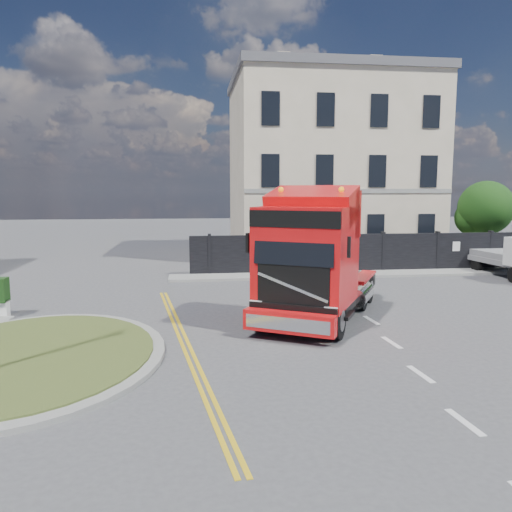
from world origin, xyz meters
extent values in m
plane|color=#424244|center=(0.00, 0.00, 0.00)|extent=(120.00, 120.00, 0.00)
cylinder|color=gray|center=(-7.00, -3.00, 0.06)|extent=(6.80, 6.80, 0.12)
cylinder|color=#37451B|center=(-7.00, -3.00, 0.14)|extent=(6.20, 6.20, 0.05)
cube|color=black|center=(6.00, 9.00, 1.00)|extent=(18.00, 0.25, 2.00)
cube|color=beige|center=(6.00, 16.50, 5.50)|extent=(12.00, 10.00, 11.00)
cube|color=#515257|center=(6.00, 16.50, 11.25)|extent=(12.30, 10.30, 0.50)
cube|color=beige|center=(3.00, 16.50, 12.00)|extent=(0.80, 0.80, 1.60)
cube|color=beige|center=(9.00, 16.50, 12.00)|extent=(0.80, 0.80, 1.60)
cylinder|color=#382619|center=(14.50, 12.00, 1.20)|extent=(0.24, 0.24, 2.40)
sphere|color=black|center=(14.50, 12.00, 3.20)|extent=(3.20, 3.20, 3.20)
sphere|color=black|center=(14.00, 12.40, 2.60)|extent=(2.20, 2.20, 2.20)
cube|color=gray|center=(6.00, 8.10, 0.06)|extent=(20.00, 1.60, 0.12)
cube|color=black|center=(1.55, 0.65, 0.80)|extent=(5.55, 7.09, 0.48)
cube|color=red|center=(0.64, -0.97, 2.28)|extent=(3.66, 3.70, 2.97)
cube|color=red|center=(1.18, 0.00, 3.50)|extent=(2.78, 2.14, 1.48)
cube|color=black|center=(-0.03, -2.15, 2.70)|extent=(2.06, 1.20, 1.11)
cube|color=red|center=(-0.20, -2.44, 0.58)|extent=(2.49, 1.63, 0.58)
cylinder|color=black|center=(-0.78, -1.14, 0.55)|extent=(0.84, 1.13, 1.10)
cylinder|color=gray|center=(-0.78, -1.14, 0.55)|extent=(0.63, 0.71, 0.61)
cylinder|color=black|center=(1.22, -2.27, 0.55)|extent=(0.84, 1.13, 1.10)
cylinder|color=gray|center=(1.22, -2.27, 0.55)|extent=(0.63, 0.71, 0.61)
cylinder|color=black|center=(1.07, 2.14, 0.55)|extent=(0.84, 1.13, 1.10)
cylinder|color=gray|center=(1.07, 2.14, 0.55)|extent=(0.63, 0.71, 0.61)
cylinder|color=black|center=(3.07, 1.01, 0.55)|extent=(0.84, 1.13, 1.10)
cylinder|color=gray|center=(3.07, 1.01, 0.55)|extent=(0.63, 0.71, 0.61)
cylinder|color=black|center=(1.70, 3.24, 0.55)|extent=(0.84, 1.13, 1.10)
cylinder|color=gray|center=(1.70, 3.24, 0.55)|extent=(0.63, 0.71, 0.61)
cylinder|color=black|center=(3.69, 2.12, 0.55)|extent=(0.84, 1.13, 1.10)
cylinder|color=gray|center=(3.69, 2.12, 0.55)|extent=(0.63, 0.71, 0.61)
cylinder|color=black|center=(11.88, 8.32, 0.36)|extent=(0.26, 0.72, 0.72)
cylinder|color=black|center=(13.84, 8.32, 0.36)|extent=(0.26, 0.72, 0.72)
camera|label=1|loc=(-2.83, -15.75, 4.25)|focal=35.00mm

